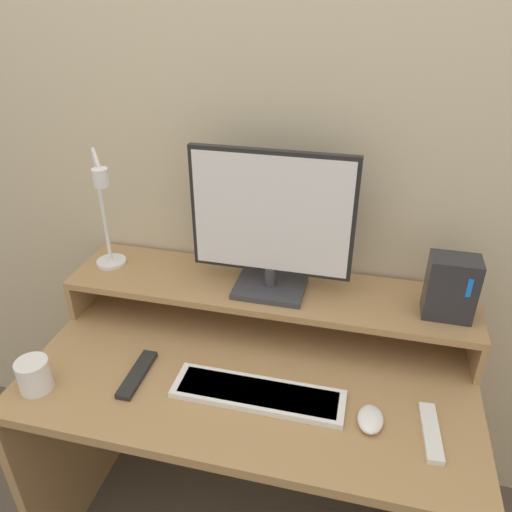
# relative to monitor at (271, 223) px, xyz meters

# --- Properties ---
(wall_back) EXTENTS (6.00, 0.05, 2.50)m
(wall_back) POSITION_rel_monitor_xyz_m (-0.01, 0.19, 0.14)
(wall_back) COLOR beige
(wall_back) RESTS_ON ground_plane
(desk) EXTENTS (1.27, 0.70, 0.74)m
(desk) POSITION_rel_monitor_xyz_m (-0.01, -0.19, -0.58)
(desk) COLOR #A87F51
(desk) RESTS_ON ground_plane
(monitor_shelf) EXTENTS (1.27, 0.28, 0.14)m
(monitor_shelf) POSITION_rel_monitor_xyz_m (-0.01, 0.02, -0.25)
(monitor_shelf) COLOR #A87F51
(monitor_shelf) RESTS_ON desk
(monitor) EXTENTS (0.48, 0.17, 0.44)m
(monitor) POSITION_rel_monitor_xyz_m (0.00, 0.00, 0.00)
(monitor) COLOR #38383D
(monitor) RESTS_ON monitor_shelf
(desk_lamp) EXTENTS (0.18, 0.22, 0.40)m
(desk_lamp) POSITION_rel_monitor_xyz_m (-0.52, -0.03, -0.03)
(desk_lamp) COLOR silver
(desk_lamp) RESTS_ON monitor_shelf
(router_dock) EXTENTS (0.14, 0.09, 0.19)m
(router_dock) POSITION_rel_monitor_xyz_m (0.52, -0.01, -0.13)
(router_dock) COLOR #28282D
(router_dock) RESTS_ON monitor_shelf
(keyboard) EXTENTS (0.47, 0.12, 0.02)m
(keyboard) POSITION_rel_monitor_xyz_m (0.04, -0.31, -0.36)
(keyboard) COLOR white
(keyboard) RESTS_ON desk
(mouse) EXTENTS (0.07, 0.10, 0.03)m
(mouse) POSITION_rel_monitor_xyz_m (0.33, -0.33, -0.36)
(mouse) COLOR white
(mouse) RESTS_ON desk
(remote_control) EXTENTS (0.04, 0.19, 0.02)m
(remote_control) POSITION_rel_monitor_xyz_m (-0.31, -0.32, -0.36)
(remote_control) COLOR black
(remote_control) RESTS_ON desk
(remote_secondary) EXTENTS (0.05, 0.19, 0.02)m
(remote_secondary) POSITION_rel_monitor_xyz_m (0.48, -0.33, -0.36)
(remote_secondary) COLOR white
(remote_secondary) RESTS_ON desk
(mug) EXTENTS (0.09, 0.09, 0.09)m
(mug) POSITION_rel_monitor_xyz_m (-0.56, -0.42, -0.32)
(mug) COLOR white
(mug) RESTS_ON desk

